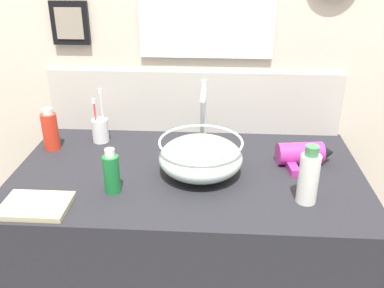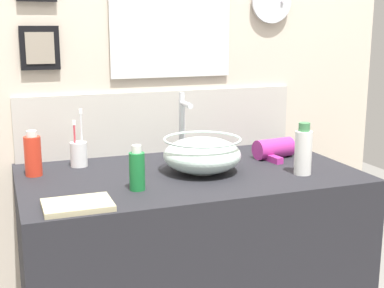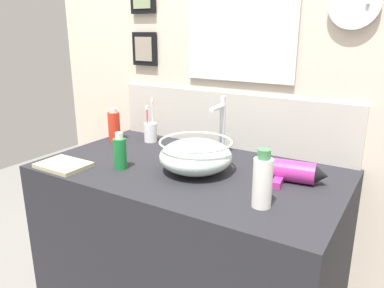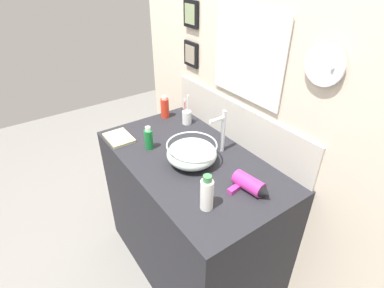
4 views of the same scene
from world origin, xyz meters
The scene contains 11 objects.
ground_plane centered at (0.00, 0.00, 0.00)m, with size 6.00×6.00×0.00m, color gray.
vanity_counter centered at (0.00, 0.00, 0.46)m, with size 1.17×0.67×0.92m, color #232328.
back_panel centered at (0.00, 0.36, 1.24)m, with size 2.02×0.09×2.47m.
glass_bowl_sink centered at (0.04, -0.02, 0.98)m, with size 0.27×0.27×0.12m.
faucet centered at (0.04, 0.18, 1.06)m, with size 0.02×0.11×0.26m.
hair_drier centered at (0.40, 0.08, 0.95)m, with size 0.21×0.15×0.08m.
toothbrush_cup centered at (-0.35, 0.21, 0.97)m, with size 0.06×0.06×0.21m.
lotion_bottle centered at (0.36, -0.16, 1.00)m, with size 0.06×0.06×0.18m.
soap_dispenser centered at (-0.22, -0.14, 0.98)m, with size 0.05×0.05×0.14m.
spray_bottle centered at (-0.52, 0.14, 0.99)m, with size 0.06×0.06×0.16m.
hand_towel centered at (-0.43, -0.25, 0.93)m, with size 0.19×0.14×0.02m, color tan.
Camera 4 is at (1.14, -0.79, 1.89)m, focal length 28.00 mm.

